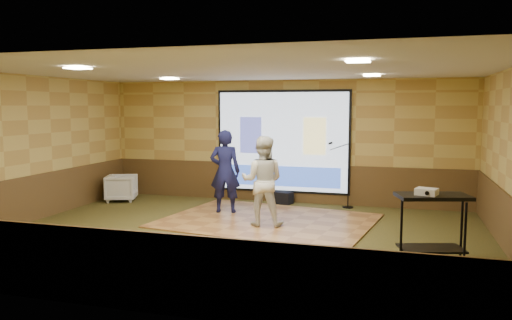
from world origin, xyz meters
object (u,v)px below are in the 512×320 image
(player_left, at_px, (225,171))
(player_right, at_px, (262,181))
(mic_stand, at_px, (346,187))
(duffel_bag, at_px, (282,198))
(dance_floor, at_px, (268,221))
(projector, at_px, (427,192))
(banquet_chair, at_px, (122,188))
(av_table, at_px, (432,215))
(projector_screen, at_px, (282,143))

(player_left, bearing_deg, player_right, 128.07)
(player_left, height_order, mic_stand, player_left)
(duffel_bag, bearing_deg, player_right, -86.36)
(dance_floor, bearing_deg, duffel_bag, 94.23)
(dance_floor, bearing_deg, mic_stand, 53.49)
(player_left, bearing_deg, projector, 134.53)
(banquet_chair, bearing_deg, duffel_bag, -99.32)
(dance_floor, relative_size, av_table, 3.83)
(banquet_chair, distance_m, duffel_bag, 4.03)
(projector, distance_m, duffel_bag, 5.26)
(projector_screen, distance_m, dance_floor, 2.58)
(player_left, relative_size, mic_stand, 1.18)
(player_right, relative_size, duffel_bag, 3.74)
(player_right, relative_size, banquet_chair, 2.43)
(dance_floor, height_order, player_right, player_right)
(banquet_chair, bearing_deg, av_table, -135.04)
(projector, distance_m, banquet_chair, 7.85)
(projector_screen, bearing_deg, player_right, -85.39)
(dance_floor, relative_size, player_left, 2.27)
(projector_screen, bearing_deg, projector, -53.71)
(player_left, xyz_separation_m, banquet_chair, (-2.99, 0.66, -0.61))
(dance_floor, relative_size, mic_stand, 2.68)
(player_right, bearing_deg, dance_floor, -95.76)
(projector_screen, xyz_separation_m, banquet_chair, (-3.89, -0.98, -1.14))
(player_left, xyz_separation_m, duffel_bag, (0.96, 1.45, -0.80))
(player_left, xyz_separation_m, player_right, (1.11, -0.92, -0.03))
(dance_floor, xyz_separation_m, duffel_bag, (-0.14, 1.92, 0.13))
(player_left, bearing_deg, mic_stand, -162.73)
(player_right, height_order, duffel_bag, player_right)
(projector, bearing_deg, player_right, 167.03)
(banquet_chair, bearing_deg, dance_floor, -126.01)
(player_left, bearing_deg, banquet_chair, -24.70)
(projector_screen, distance_m, projector, 5.37)
(mic_stand, bearing_deg, player_left, -165.15)
(projector, height_order, duffel_bag, projector)
(player_left, distance_m, av_table, 4.92)
(banquet_chair, bearing_deg, projector, -135.81)
(projector, relative_size, duffel_bag, 0.62)
(dance_floor, bearing_deg, av_table, -34.78)
(projector_screen, distance_m, av_table, 5.40)
(projector_screen, relative_size, dance_floor, 0.80)
(projector, relative_size, mic_stand, 0.19)
(projector, bearing_deg, av_table, 54.76)
(player_right, relative_size, projector, 5.99)
(projector, bearing_deg, banquet_chair, 172.33)
(projector_screen, bearing_deg, banquet_chair, -165.86)
(player_right, distance_m, projector, 3.45)
(projector_screen, bearing_deg, player_left, -118.74)
(player_left, distance_m, mic_stand, 2.89)
(mic_stand, bearing_deg, av_table, -81.85)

